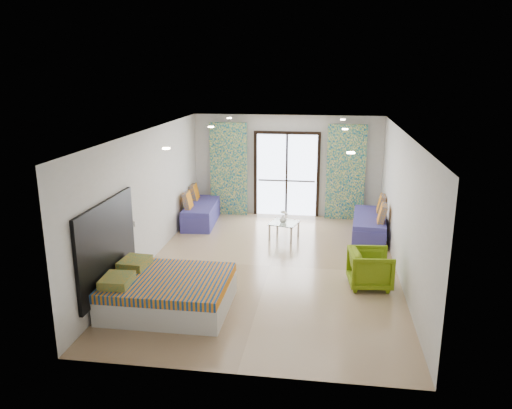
# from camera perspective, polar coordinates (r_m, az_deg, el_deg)

# --- Properties ---
(floor) EXTENTS (5.00, 7.50, 0.01)m
(floor) POSITION_cam_1_polar(r_m,az_deg,el_deg) (10.17, 1.63, -7.03)
(floor) COLOR #957859
(floor) RESTS_ON ground
(ceiling) EXTENTS (5.00, 7.50, 0.01)m
(ceiling) POSITION_cam_1_polar(r_m,az_deg,el_deg) (9.48, 1.76, 8.24)
(ceiling) COLOR silver
(ceiling) RESTS_ON ground
(wall_back) EXTENTS (5.00, 0.01, 2.70)m
(wall_back) POSITION_cam_1_polar(r_m,az_deg,el_deg) (13.38, 3.54, 4.42)
(wall_back) COLOR silver
(wall_back) RESTS_ON ground
(wall_front) EXTENTS (5.00, 0.01, 2.70)m
(wall_front) POSITION_cam_1_polar(r_m,az_deg,el_deg) (6.23, -2.32, -8.47)
(wall_front) COLOR silver
(wall_front) RESTS_ON ground
(wall_left) EXTENTS (0.01, 7.50, 2.70)m
(wall_left) POSITION_cam_1_polar(r_m,az_deg,el_deg) (10.32, -12.24, 0.84)
(wall_left) COLOR silver
(wall_left) RESTS_ON ground
(wall_right) EXTENTS (0.01, 7.50, 2.70)m
(wall_right) POSITION_cam_1_polar(r_m,az_deg,el_deg) (9.79, 16.39, -0.22)
(wall_right) COLOR silver
(wall_right) RESTS_ON ground
(balcony_door) EXTENTS (1.76, 0.08, 2.28)m
(balcony_door) POSITION_cam_1_polar(r_m,az_deg,el_deg) (13.37, 3.53, 4.01)
(balcony_door) COLOR black
(balcony_door) RESTS_ON floor
(balcony_rail) EXTENTS (1.52, 0.03, 0.04)m
(balcony_rail) POSITION_cam_1_polar(r_m,az_deg,el_deg) (13.44, 3.51, 2.73)
(balcony_rail) COLOR #595451
(balcony_rail) RESTS_ON balcony_door
(curtain_left) EXTENTS (1.00, 0.10, 2.50)m
(curtain_left) POSITION_cam_1_polar(r_m,az_deg,el_deg) (13.44, -3.14, 4.04)
(curtain_left) COLOR silver
(curtain_left) RESTS_ON floor
(curtain_right) EXTENTS (1.00, 0.10, 2.50)m
(curtain_right) POSITION_cam_1_polar(r_m,az_deg,el_deg) (13.19, 10.21, 3.61)
(curtain_right) COLOR silver
(curtain_right) RESTS_ON floor
(downlight_a) EXTENTS (0.12, 0.12, 0.02)m
(downlight_a) POSITION_cam_1_polar(r_m,az_deg,el_deg) (7.84, -10.23, 6.32)
(downlight_a) COLOR #FFE0B2
(downlight_a) RESTS_ON ceiling
(downlight_b) EXTENTS (0.12, 0.12, 0.02)m
(downlight_b) POSITION_cam_1_polar(r_m,az_deg,el_deg) (7.46, 10.78, 5.84)
(downlight_b) COLOR #FFE0B2
(downlight_b) RESTS_ON ceiling
(downlight_c) EXTENTS (0.12, 0.12, 0.02)m
(downlight_c) POSITION_cam_1_polar(r_m,az_deg,el_deg) (10.71, -5.18, 8.83)
(downlight_c) COLOR #FFE0B2
(downlight_c) RESTS_ON ceiling
(downlight_d) EXTENTS (0.12, 0.12, 0.02)m
(downlight_d) POSITION_cam_1_polar(r_m,az_deg,el_deg) (10.43, 10.15, 8.48)
(downlight_d) COLOR #FFE0B2
(downlight_d) RESTS_ON ceiling
(downlight_e) EXTENTS (0.12, 0.12, 0.02)m
(downlight_e) POSITION_cam_1_polar(r_m,az_deg,el_deg) (12.65, -3.07, 9.84)
(downlight_e) COLOR #FFE0B2
(downlight_e) RESTS_ON ceiling
(downlight_f) EXTENTS (0.12, 0.12, 0.02)m
(downlight_f) POSITION_cam_1_polar(r_m,az_deg,el_deg) (12.41, 9.89, 9.54)
(downlight_f) COLOR #FFE0B2
(downlight_f) RESTS_ON ceiling
(headboard) EXTENTS (0.06, 2.10, 1.50)m
(headboard) POSITION_cam_1_polar(r_m,az_deg,el_deg) (8.56, -16.63, -4.54)
(headboard) COLOR black
(headboard) RESTS_ON floor
(switch_plate) EXTENTS (0.02, 0.10, 0.10)m
(switch_plate) POSITION_cam_1_polar(r_m,az_deg,el_deg) (9.65, -13.63, -2.09)
(switch_plate) COLOR silver
(switch_plate) RESTS_ON wall_left
(bed) EXTENTS (1.99, 1.62, 0.69)m
(bed) POSITION_cam_1_polar(r_m,az_deg,el_deg) (8.50, -10.11, -9.83)
(bed) COLOR silver
(bed) RESTS_ON floor
(daybed_left) EXTENTS (0.85, 1.91, 0.92)m
(daybed_left) POSITION_cam_1_polar(r_m,az_deg,el_deg) (12.94, -6.32, -0.87)
(daybed_left) COLOR #3E3A8B
(daybed_left) RESTS_ON floor
(daybed_right) EXTENTS (0.88, 1.96, 0.94)m
(daybed_right) POSITION_cam_1_polar(r_m,az_deg,el_deg) (12.06, 12.88, -2.33)
(daybed_right) COLOR #3E3A8B
(daybed_right) RESTS_ON floor
(coffee_table) EXTENTS (0.74, 0.74, 0.70)m
(coffee_table) POSITION_cam_1_polar(r_m,az_deg,el_deg) (11.64, 3.23, -2.26)
(coffee_table) COLOR silver
(coffee_table) RESTS_ON floor
(vase) EXTENTS (0.23, 0.23, 0.17)m
(vase) POSITION_cam_1_polar(r_m,az_deg,el_deg) (11.60, 3.11, -1.67)
(vase) COLOR white
(vase) RESTS_ON coffee_table
(armchair) EXTENTS (0.77, 0.81, 0.76)m
(armchair) POSITION_cam_1_polar(r_m,az_deg,el_deg) (9.35, 12.94, -6.96)
(armchair) COLOR olive
(armchair) RESTS_ON floor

